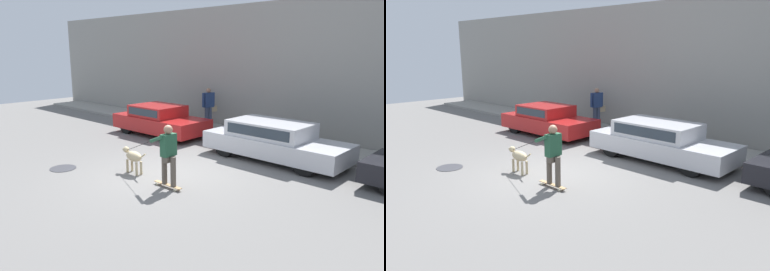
# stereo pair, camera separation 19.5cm
# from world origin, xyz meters

# --- Properties ---
(ground_plane) EXTENTS (36.00, 36.00, 0.00)m
(ground_plane) POSITION_xyz_m (0.00, 0.00, 0.00)
(ground_plane) COLOR slate
(back_wall) EXTENTS (32.00, 0.30, 5.23)m
(back_wall) POSITION_xyz_m (0.00, 6.46, 2.61)
(back_wall) COLOR gray
(back_wall) RESTS_ON ground_plane
(sidewalk_curb) EXTENTS (30.00, 1.90, 0.13)m
(sidewalk_curb) POSITION_xyz_m (0.00, 5.34, 0.06)
(sidewalk_curb) COLOR gray
(sidewalk_curb) RESTS_ON ground_plane
(parked_car_0) EXTENTS (4.06, 1.85, 1.21)m
(parked_car_0) POSITION_xyz_m (-3.92, 3.37, 0.60)
(parked_car_0) COLOR black
(parked_car_0) RESTS_ON ground_plane
(parked_car_1) EXTENTS (4.57, 1.77, 1.22)m
(parked_car_1) POSITION_xyz_m (1.37, 3.38, 0.61)
(parked_car_1) COLOR black
(parked_car_1) RESTS_ON ground_plane
(dog) EXTENTS (1.01, 0.30, 0.72)m
(dog) POSITION_xyz_m (-0.80, -0.46, 0.48)
(dog) COLOR tan
(dog) RESTS_ON ground_plane
(skateboarder) EXTENTS (2.31, 0.58, 1.62)m
(skateboarder) POSITION_xyz_m (0.76, -0.59, 0.93)
(skateboarder) COLOR beige
(skateboarder) RESTS_ON ground_plane
(pedestrian_with_bag) EXTENTS (0.32, 0.77, 1.68)m
(pedestrian_with_bag) POSITION_xyz_m (-3.17, 5.54, 1.05)
(pedestrian_with_bag) COLOR #3D4760
(pedestrian_with_bag) RESTS_ON sidewalk_curb
(manhole_cover) EXTENTS (0.75, 0.75, 0.01)m
(manhole_cover) POSITION_xyz_m (-2.66, -1.62, 0.01)
(manhole_cover) COLOR #38383D
(manhole_cover) RESTS_ON ground_plane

